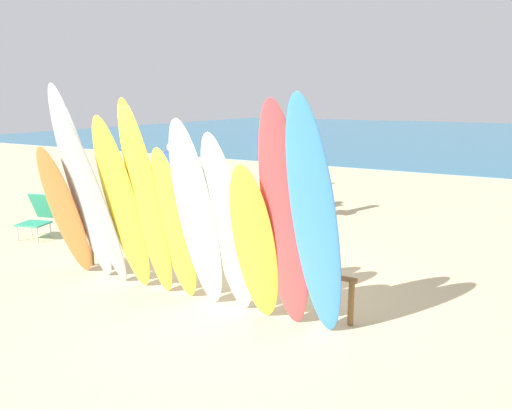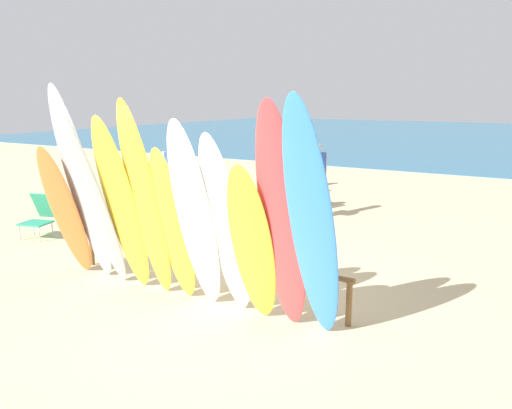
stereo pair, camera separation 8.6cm
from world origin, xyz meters
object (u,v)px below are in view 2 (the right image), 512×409
Objects in this scene: surfboard_grey_1 at (82,186)px; surfboard_red_9 at (282,222)px; surfboard_yellow_8 at (252,246)px; beachgoer_near_rack at (285,158)px; surfboard_white_6 at (195,218)px; beach_chair_red at (126,202)px; surfboard_orange_0 at (65,212)px; surfboard_yellow_4 at (145,202)px; surfboard_white_7 at (226,227)px; beachgoer_photographing at (174,172)px; beach_chair_striped at (123,214)px; beachgoer_midbeach at (276,166)px; beachgoer_by_water at (276,172)px; surfboard_yellow_3 at (122,207)px; surfboard_blue_10 at (312,226)px; beach_chair_blue at (41,214)px; surfboard_yellow_5 at (173,226)px; surfboard_grey_2 at (92,198)px; beachgoer_strolling at (315,175)px; surfboard_rack at (200,257)px.

surfboard_red_9 is (3.14, -0.07, -0.09)m from surfboard_grey_1.
surfboard_yellow_8 is 1.26× the size of beachgoer_near_rack.
beach_chair_red is (-4.12, 2.97, -0.77)m from surfboard_white_6.
surfboard_grey_1 reaches higher than beach_chair_red.
surfboard_orange_0 is 1.62m from surfboard_yellow_4.
surfboard_white_7 is at bearing -2.40° from surfboard_orange_0.
beachgoer_photographing is (-1.47, 4.20, -0.06)m from surfboard_orange_0.
beach_chair_red is at bearing 128.67° from beach_chair_striped.
beach_chair_red is at bearing 173.16° from beachgoer_midbeach.
beachgoer_by_water is at bearing 110.92° from surfboard_yellow_8.
surfboard_yellow_3 is 0.90× the size of surfboard_blue_10.
surfboard_orange_0 is 2.52× the size of beach_chair_blue.
surfboard_grey_1 is at bearing -158.80° from beachgoer_midbeach.
beachgoer_photographing is at bearing 143.58° from surfboard_blue_10.
beach_chair_blue is (-3.88, 1.30, -0.87)m from surfboard_yellow_4.
surfboard_yellow_5 is 0.75× the size of surfboard_blue_10.
beach_chair_striped is at bearing 132.44° from surfboard_yellow_3.
beachgoer_by_water is at bearing 35.84° from beach_chair_blue.
surfboard_grey_1 reaches higher than beach_chair_striped.
beachgoer_photographing reaches higher than beach_chair_blue.
surfboard_grey_2 is 2.41m from surfboard_yellow_8.
surfboard_white_6 reaches higher than surfboard_orange_0.
surfboard_blue_10 is at bearing -6.90° from surfboard_white_6.
surfboard_grey_1 is at bearing -175.92° from surfboard_white_7.
surfboard_grey_1 is 1.15× the size of surfboard_yellow_3.
beachgoer_midbeach is (-2.51, 6.69, -0.32)m from surfboard_white_6.
surfboard_grey_1 is at bearing 173.07° from surfboard_yellow_3.
surfboard_yellow_8 reaches higher than beach_chair_blue.
beachgoer_strolling is at bearing 116.00° from surfboard_blue_10.
surfboard_grey_2 is 1.11× the size of surfboard_white_6.
surfboard_grey_1 is 5.07m from beachgoer_by_water.
surfboard_yellow_3 is at bearing -173.77° from surfboard_white_7.
surfboard_white_7 is at bearing 8.39° from surfboard_grey_2.
beach_chair_striped is (-1.64, -3.01, -0.55)m from beachgoer_by_water.
surfboard_yellow_3 is at bearing -47.45° from beach_chair_striped.
surfboard_grey_2 is 1.03× the size of surfboard_yellow_4.
surfboard_blue_10 reaches higher than surfboard_white_7.
beach_chair_blue is at bearing -129.95° from beach_chair_red.
beach_chair_red is at bearing 177.73° from beachgoer_near_rack.
surfboard_grey_2 is (0.77, -0.17, 0.32)m from surfboard_orange_0.
beachgoer_midbeach is at bearing 107.54° from surfboard_white_6.
surfboard_yellow_4 is at bearing -122.60° from surfboard_rack.
beachgoer_by_water is (-2.06, 5.03, -0.14)m from surfboard_white_7.
beachgoer_strolling is at bearing 94.37° from surfboard_rack.
surfboard_orange_0 is at bearing -164.29° from surfboard_rack.
beach_chair_blue is at bearing -110.42° from beachgoer_by_water.
surfboard_yellow_8 is 0.75× the size of surfboard_red_9.
surfboard_white_7 is at bearing -34.33° from surfboard_rack.
surfboard_red_9 is at bearing -48.28° from beachgoer_photographing.
surfboard_yellow_4 is at bearing -173.62° from surfboard_white_7.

